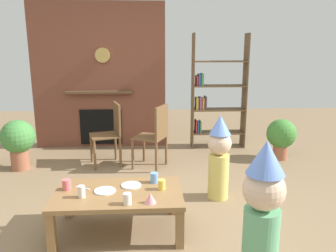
# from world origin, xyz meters

# --- Properties ---
(ground_plane) EXTENTS (12.00, 12.00, 0.00)m
(ground_plane) POSITION_xyz_m (0.00, 0.00, 0.00)
(ground_plane) COLOR #846B4C
(brick_fireplace_feature) EXTENTS (2.20, 0.28, 2.40)m
(brick_fireplace_feature) POSITION_xyz_m (-0.87, 2.60, 1.19)
(brick_fireplace_feature) COLOR brown
(brick_fireplace_feature) RESTS_ON ground_plane
(bookshelf) EXTENTS (0.90, 0.28, 1.90)m
(bookshelf) POSITION_xyz_m (1.05, 2.40, 0.88)
(bookshelf) COLOR brown
(bookshelf) RESTS_ON ground_plane
(coffee_table) EXTENTS (1.16, 0.69, 0.39)m
(coffee_table) POSITION_xyz_m (-0.34, -0.27, 0.34)
(coffee_table) COLOR olive
(coffee_table) RESTS_ON ground_plane
(paper_cup_near_left) EXTENTS (0.08, 0.08, 0.10)m
(paper_cup_near_left) POSITION_xyz_m (-0.82, -0.19, 0.44)
(paper_cup_near_left) COLOR #E5666B
(paper_cup_near_left) RESTS_ON coffee_table
(paper_cup_near_right) EXTENTS (0.08, 0.08, 0.10)m
(paper_cup_near_right) POSITION_xyz_m (-0.01, -0.07, 0.44)
(paper_cup_near_right) COLOR #669EE0
(paper_cup_near_right) RESTS_ON coffee_table
(paper_cup_center) EXTENTS (0.07, 0.07, 0.09)m
(paper_cup_center) POSITION_xyz_m (0.05, -0.24, 0.44)
(paper_cup_center) COLOR #F2CC4C
(paper_cup_center) RESTS_ON coffee_table
(paper_cup_far_left) EXTENTS (0.06, 0.06, 0.11)m
(paper_cup_far_left) POSITION_xyz_m (-0.65, -0.37, 0.45)
(paper_cup_far_left) COLOR silver
(paper_cup_far_left) RESTS_ON coffee_table
(paper_cup_far_right) EXTENTS (0.07, 0.07, 0.10)m
(paper_cup_far_right) POSITION_xyz_m (-0.25, -0.52, 0.44)
(paper_cup_far_right) COLOR silver
(paper_cup_far_right) RESTS_ON coffee_table
(paper_plate_front) EXTENTS (0.19, 0.19, 0.01)m
(paper_plate_front) POSITION_xyz_m (-0.23, -0.14, 0.40)
(paper_plate_front) COLOR white
(paper_plate_front) RESTS_ON coffee_table
(paper_plate_rear) EXTENTS (0.19, 0.19, 0.01)m
(paper_plate_rear) POSITION_xyz_m (-0.47, -0.26, 0.40)
(paper_plate_rear) COLOR white
(paper_plate_rear) RESTS_ON coffee_table
(birthday_cake_slice) EXTENTS (0.10, 0.10, 0.09)m
(birthday_cake_slice) POSITION_xyz_m (-0.05, -0.51, 0.44)
(birthday_cake_slice) COLOR pink
(birthday_cake_slice) RESTS_ON coffee_table
(table_fork) EXTENTS (0.14, 0.07, 0.01)m
(table_fork) POSITION_xyz_m (-0.68, -0.18, 0.39)
(table_fork) COLOR silver
(table_fork) RESTS_ON coffee_table
(child_with_cone_hat) EXTENTS (0.30, 0.30, 1.07)m
(child_with_cone_hat) POSITION_xyz_m (0.73, -1.02, 0.57)
(child_with_cone_hat) COLOR #66B27F
(child_with_cone_hat) RESTS_ON ground_plane
(child_in_pink) EXTENTS (0.26, 0.26, 0.96)m
(child_in_pink) POSITION_xyz_m (0.72, 0.38, 0.51)
(child_in_pink) COLOR #E0CC66
(child_in_pink) RESTS_ON ground_plane
(dining_chair_left) EXTENTS (0.50, 0.50, 0.90)m
(dining_chair_left) POSITION_xyz_m (-0.60, 1.60, 0.51)
(dining_chair_left) COLOR brown
(dining_chair_left) RESTS_ON ground_plane
(dining_chair_middle) EXTENTS (0.53, 0.53, 0.90)m
(dining_chair_middle) POSITION_xyz_m (0.04, 1.40, 0.51)
(dining_chair_middle) COLOR brown
(dining_chair_middle) RESTS_ON ground_plane
(potted_plant_tall) EXTENTS (0.44, 0.44, 0.62)m
(potted_plant_tall) POSITION_xyz_m (1.95, 1.67, 0.37)
(potted_plant_tall) COLOR #9E5B42
(potted_plant_tall) RESTS_ON ground_plane
(potted_plant_short) EXTENTS (0.46, 0.46, 0.70)m
(potted_plant_short) POSITION_xyz_m (-1.87, 1.46, 0.42)
(potted_plant_short) COLOR #9E5B42
(potted_plant_short) RESTS_ON ground_plane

